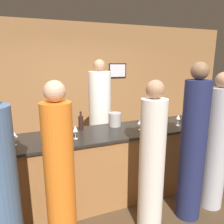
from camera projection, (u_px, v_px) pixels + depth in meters
The scene contains 19 objects.
ground_plane at pixel (113, 195), 3.32m from camera, with size 14.00×14.00×0.00m, color #4C3823.
back_wall at pixel (77, 87), 4.96m from camera, with size 8.00×0.08×2.80m.
bar_counter at pixel (113, 164), 3.20m from camera, with size 3.25×0.74×1.03m.
bartender at pixel (100, 122), 3.83m from camera, with size 0.38×0.38×2.01m.
guest_0 at pixel (60, 179), 2.15m from camera, with size 0.29×0.29×1.83m.
guest_1 at pixel (152, 164), 2.48m from camera, with size 0.29×0.29×1.80m.
guest_2 at pixel (193, 149), 2.69m from camera, with size 0.31×0.31×1.99m.
guest_3 at pixel (216, 147), 2.91m from camera, with size 0.31×0.31×1.86m.
wine_bottle_0 at pixel (81, 123), 3.10m from camera, with size 0.07×0.07×0.27m.
wine_bottle_1 at pixel (163, 123), 3.10m from camera, with size 0.07×0.07×0.28m.
ice_bucket at pixel (115, 119), 3.29m from camera, with size 0.19×0.19×0.20m.
wine_glass_0 at pixel (48, 130), 2.74m from camera, with size 0.06×0.06×0.17m.
wine_glass_1 at pixel (59, 132), 2.61m from camera, with size 0.06×0.06×0.18m.
wine_glass_2 at pixel (178, 117), 3.31m from camera, with size 0.07×0.07×0.17m.
wine_glass_3 at pixel (75, 129), 2.74m from camera, with size 0.07×0.07×0.18m.
wine_glass_4 at pixel (202, 118), 3.25m from camera, with size 0.08×0.08×0.18m.
wine_glass_5 at pixel (69, 131), 2.70m from camera, with size 0.07×0.07×0.17m.
wine_glass_6 at pixel (14, 134), 2.54m from camera, with size 0.08×0.08×0.18m.
wine_glass_7 at pixel (140, 122), 3.11m from camera, with size 0.08×0.08×0.16m.
Camera 1 is at (-1.09, -2.72, 2.01)m, focal length 35.00 mm.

